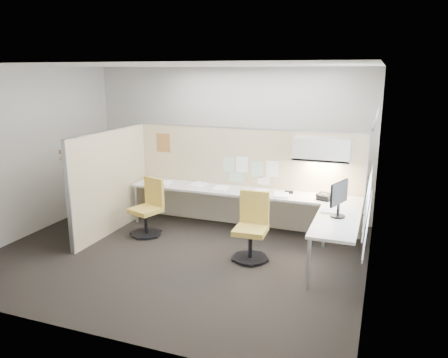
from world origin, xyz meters
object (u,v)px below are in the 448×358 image
at_px(chair_left, 149,209).
at_px(chair_right, 252,229).
at_px(phone, 324,197).
at_px(monitor, 339,197).
at_px(desk, 258,202).

bearing_deg(chair_left, chair_right, 8.26).
height_order(chair_left, chair_right, chair_right).
bearing_deg(chair_left, phone, 30.83).
bearing_deg(monitor, desk, 81.29).
bearing_deg(monitor, chair_left, 106.41).
height_order(monitor, phone, monitor).
distance_m(desk, chair_right, 0.93).
xyz_separation_m(desk, chair_left, (-1.76, -0.57, -0.16)).
xyz_separation_m(chair_left, phone, (2.83, 0.63, 0.34)).
relative_size(desk, monitor, 7.83).
relative_size(monitor, phone, 2.03).
height_order(desk, phone, phone).
bearing_deg(chair_left, monitor, 15.24).
distance_m(desk, chair_left, 1.86).
bearing_deg(chair_right, phone, 44.58).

